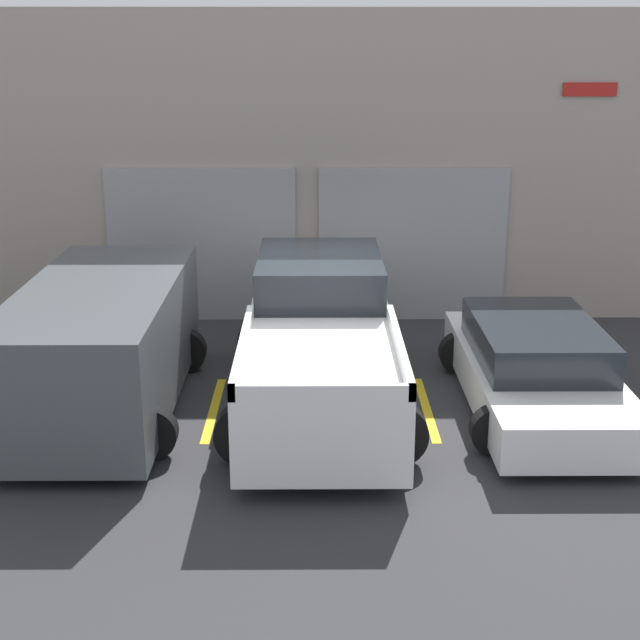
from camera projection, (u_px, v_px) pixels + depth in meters
name	position (u px, v px, depth m)	size (l,w,h in m)	color
ground_plane	(320.00, 379.00, 13.07)	(28.00, 28.00, 0.00)	#2D2D30
shophouse_building	(318.00, 170.00, 15.42)	(16.36, 0.68, 5.26)	#9E9389
pickup_truck	(320.00, 343.00, 11.99)	(2.49, 5.30, 1.78)	white
sedan_white	(535.00, 369.00, 11.88)	(2.18, 4.44, 1.19)	white
sedan_side	(102.00, 344.00, 11.71)	(2.35, 4.69, 1.73)	#474C51
parking_stripe_far_left	(1.00, 409.00, 11.97)	(0.12, 2.20, 0.01)	gold
parking_stripe_left	(214.00, 409.00, 11.99)	(0.12, 2.20, 0.01)	gold
parking_stripe_centre	(426.00, 408.00, 12.01)	(0.12, 2.20, 0.01)	gold
parking_stripe_right	(638.00, 408.00, 12.03)	(0.12, 2.20, 0.01)	gold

